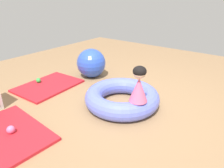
# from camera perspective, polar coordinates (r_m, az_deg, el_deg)

# --- Properties ---
(ground_plane) EXTENTS (8.00, 8.00, 0.00)m
(ground_plane) POSITION_cam_1_polar(r_m,az_deg,el_deg) (3.32, 4.44, -6.08)
(ground_plane) COLOR #93704C
(gym_mat_near_right) EXTENTS (1.19, 0.89, 0.04)m
(gym_mat_near_right) POSITION_cam_1_polar(r_m,az_deg,el_deg) (4.15, -17.24, -0.46)
(gym_mat_near_right) COLOR red
(gym_mat_near_right) RESTS_ON ground
(inflatable_cushion) EXTENTS (1.18, 1.18, 0.28)m
(inflatable_cushion) POSITION_cam_1_polar(r_m,az_deg,el_deg) (3.28, 2.79, -3.70)
(inflatable_cushion) COLOR #6070E5
(inflatable_cushion) RESTS_ON ground
(child_in_pink) EXTENTS (0.36, 0.36, 0.51)m
(child_in_pink) POSITION_cam_1_polar(r_m,az_deg,el_deg) (2.81, 7.47, -0.11)
(child_in_pink) COLOR #E5608E
(child_in_pink) RESTS_ON inflatable_cushion
(play_ball_pink) EXTENTS (0.10, 0.10, 0.10)m
(play_ball_pink) POSITION_cam_1_polar(r_m,az_deg,el_deg) (2.93, -26.28, -11.27)
(play_ball_pink) COLOR pink
(play_ball_pink) RESTS_ON gym_mat_far_right
(play_ball_green) EXTENTS (0.09, 0.09, 0.09)m
(play_ball_green) POSITION_cam_1_polar(r_m,az_deg,el_deg) (4.28, -19.74, 0.95)
(play_ball_green) COLOR green
(play_ball_green) RESTS_ON gym_mat_near_right
(exercise_ball_large) EXTENTS (0.61, 0.61, 0.61)m
(exercise_ball_large) POSITION_cam_1_polar(r_m,az_deg,el_deg) (4.38, -5.78, 5.79)
(exercise_ball_large) COLOR blue
(exercise_ball_large) RESTS_ON ground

